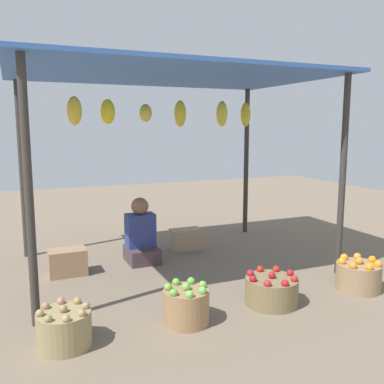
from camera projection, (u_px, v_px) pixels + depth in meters
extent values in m
plane|color=#776754|center=(173.00, 264.00, 5.00)|extent=(14.00, 14.00, 0.00)
cylinder|color=#38332D|center=(29.00, 195.00, 3.29)|extent=(0.07, 0.07, 2.17)
cylinder|color=#38332D|center=(343.00, 176.00, 4.53)|extent=(0.07, 0.07, 2.17)
cylinder|color=#38332D|center=(22.00, 171.00, 5.14)|extent=(0.07, 0.07, 2.17)
cylinder|color=#38332D|center=(246.00, 162.00, 6.37)|extent=(0.07, 0.07, 2.17)
cube|color=#3865B4|center=(171.00, 75.00, 4.66)|extent=(3.47, 2.33, 0.04)
ellipsoid|color=yellow|center=(74.00, 111.00, 4.20)|extent=(0.15, 0.15, 0.29)
ellipsoid|color=yellow|center=(108.00, 112.00, 4.46)|extent=(0.15, 0.15, 0.26)
ellipsoid|color=gold|center=(146.00, 113.00, 4.84)|extent=(0.14, 0.14, 0.20)
ellipsoid|color=yellow|center=(180.00, 114.00, 5.12)|extent=(0.14, 0.14, 0.32)
ellipsoid|color=yellow|center=(222.00, 114.00, 5.15)|extent=(0.14, 0.14, 0.31)
ellipsoid|color=yellow|center=(246.00, 115.00, 5.49)|extent=(0.13, 0.13, 0.31)
cube|color=#46353C|center=(142.00, 254.00, 5.07)|extent=(0.36, 0.44, 0.18)
cube|color=navy|center=(140.00, 230.00, 5.07)|extent=(0.34, 0.22, 0.40)
sphere|color=#885E42|center=(140.00, 206.00, 5.03)|extent=(0.21, 0.21, 0.21)
cylinder|color=#958458|center=(64.00, 329.00, 3.10)|extent=(0.40, 0.40, 0.27)
sphere|color=#9D7854|center=(63.00, 309.00, 3.08)|extent=(0.06, 0.06, 0.06)
sphere|color=#9D8352|center=(86.00, 306.00, 3.14)|extent=(0.06, 0.06, 0.06)
sphere|color=#A58953|center=(77.00, 301.00, 3.23)|extent=(0.06, 0.06, 0.06)
sphere|color=#A17960|center=(61.00, 301.00, 3.23)|extent=(0.06, 0.06, 0.06)
sphere|color=#A07559|center=(46.00, 306.00, 3.14)|extent=(0.06, 0.06, 0.06)
sphere|color=#978757|center=(40.00, 313.00, 3.02)|extent=(0.06, 0.06, 0.06)
sphere|color=#9A7C50|center=(48.00, 319.00, 2.93)|extent=(0.06, 0.06, 0.06)
sphere|color=#9D895D|center=(66.00, 319.00, 2.93)|extent=(0.06, 0.06, 0.06)
sphere|color=#A6815F|center=(82.00, 313.00, 3.02)|extent=(0.06, 0.06, 0.06)
cylinder|color=#9B754C|center=(186.00, 306.00, 3.47)|extent=(0.38, 0.38, 0.29)
sphere|color=#75B249|center=(186.00, 287.00, 3.45)|extent=(0.07, 0.07, 0.07)
sphere|color=#74AF40|center=(203.00, 285.00, 3.51)|extent=(0.07, 0.07, 0.07)
sphere|color=#61BB41|center=(191.00, 281.00, 3.59)|extent=(0.07, 0.07, 0.07)
sphere|color=#68AD42|center=(176.00, 282.00, 3.57)|extent=(0.07, 0.07, 0.07)
sphere|color=#72A840|center=(168.00, 287.00, 3.45)|extent=(0.07, 0.07, 0.07)
sphere|color=#66AD42|center=(174.00, 293.00, 3.34)|extent=(0.07, 0.07, 0.07)
sphere|color=#71BC4F|center=(189.00, 295.00, 3.30)|extent=(0.07, 0.07, 0.07)
sphere|color=#65BB4F|center=(203.00, 291.00, 3.38)|extent=(0.07, 0.07, 0.07)
cylinder|color=olive|center=(271.00, 291.00, 3.85)|extent=(0.48, 0.48, 0.25)
sphere|color=#AE1926|center=(272.00, 275.00, 3.83)|extent=(0.07, 0.07, 0.07)
sphere|color=#AA1A24|center=(290.00, 273.00, 3.91)|extent=(0.07, 0.07, 0.07)
sphere|color=red|center=(276.00, 269.00, 4.02)|extent=(0.07, 0.07, 0.07)
sphere|color=#B22719|center=(260.00, 269.00, 4.02)|extent=(0.07, 0.07, 0.07)
sphere|color=#A9202B|center=(250.00, 273.00, 3.91)|extent=(0.07, 0.07, 0.07)
sphere|color=#A9151F|center=(253.00, 279.00, 3.75)|extent=(0.07, 0.07, 0.07)
sphere|color=red|center=(267.00, 284.00, 3.65)|extent=(0.07, 0.07, 0.07)
sphere|color=red|center=(285.00, 283.00, 3.65)|extent=(0.07, 0.07, 0.07)
sphere|color=#AA261F|center=(294.00, 279.00, 3.76)|extent=(0.07, 0.07, 0.07)
cylinder|color=#987C58|center=(358.00, 277.00, 4.19)|extent=(0.43, 0.43, 0.27)
sphere|color=orange|center=(359.00, 261.00, 4.17)|extent=(0.08, 0.08, 0.08)
sphere|color=orange|center=(372.00, 259.00, 4.23)|extent=(0.08, 0.08, 0.08)
sphere|color=orange|center=(357.00, 257.00, 4.33)|extent=(0.08, 0.08, 0.08)
sphere|color=orange|center=(344.00, 257.00, 4.30)|extent=(0.08, 0.08, 0.08)
sphere|color=orange|center=(342.00, 261.00, 4.17)|extent=(0.08, 0.08, 0.08)
sphere|color=orange|center=(353.00, 266.00, 4.04)|extent=(0.08, 0.08, 0.08)
sphere|color=orange|center=(369.00, 267.00, 4.00)|extent=(0.08, 0.08, 0.08)
sphere|color=orange|center=(378.00, 264.00, 4.09)|extent=(0.08, 0.08, 0.08)
cube|color=tan|center=(186.00, 239.00, 5.59)|extent=(0.40, 0.25, 0.27)
cube|color=#9B7757|center=(68.00, 262.00, 4.61)|extent=(0.40, 0.26, 0.29)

